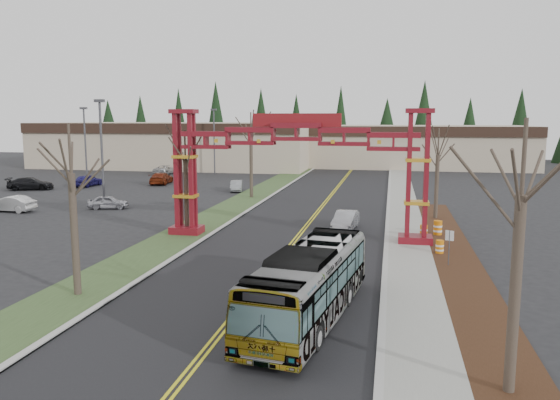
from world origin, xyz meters
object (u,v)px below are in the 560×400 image
(light_pole_mid, at_px, (85,140))
(silver_sedan, at_px, (346,220))
(retail_building_west, at_px, (181,144))
(light_pole_near, at_px, (102,146))
(bare_tree_median_mid, at_px, (185,161))
(street_sign, at_px, (449,241))
(gateway_arch, at_px, (296,153))
(barrel_mid, at_px, (424,232))
(parked_car_far_c, at_px, (30,184))
(parked_car_near_a, at_px, (108,202))
(barrel_north, at_px, (438,228))
(bare_tree_right_near, at_px, (521,197))
(bare_tree_median_near, at_px, (71,175))
(parked_car_far_b, at_px, (166,170))
(bare_tree_median_far, at_px, (251,135))
(bare_tree_right_far, at_px, (438,155))
(parked_car_near_b, at_px, (11,204))
(transit_bus, at_px, (309,284))
(light_pole_far, at_px, (214,136))
(barrel_south, at_px, (440,248))
(parked_car_far_a, at_px, (236,186))
(parked_car_mid_b, at_px, (88,180))
(retail_building_east, at_px, (414,146))
(parked_car_mid_a, at_px, (161,178))

(light_pole_mid, bearing_deg, silver_sedan, -32.28)
(retail_building_west, height_order, light_pole_near, light_pole_near)
(bare_tree_median_mid, bearing_deg, street_sign, -17.03)
(gateway_arch, height_order, light_pole_near, light_pole_near)
(gateway_arch, xyz_separation_m, barrel_mid, (8.63, 1.81, -5.49))
(street_sign, bearing_deg, parked_car_far_c, 150.76)
(parked_car_near_a, bearing_deg, light_pole_mid, 19.34)
(barrel_north, bearing_deg, bare_tree_right_near, -89.16)
(silver_sedan, distance_m, barrel_north, 6.69)
(parked_car_near_a, relative_size, bare_tree_median_near, 0.45)
(parked_car_far_b, distance_m, bare_tree_right_near, 70.34)
(bare_tree_median_far, relative_size, bare_tree_right_far, 1.19)
(parked_car_near_b, xyz_separation_m, parked_car_far_b, (0.11, 34.04, -0.06))
(transit_bus, relative_size, light_pole_mid, 1.13)
(retail_building_west, bearing_deg, light_pole_far, -50.29)
(silver_sedan, height_order, barrel_south, silver_sedan)
(parked_car_near_a, bearing_deg, transit_bus, -153.71)
(bare_tree_median_near, relative_size, light_pole_near, 0.81)
(silver_sedan, height_order, parked_car_far_b, silver_sedan)
(parked_car_far_a, xyz_separation_m, bare_tree_median_far, (3.00, -4.71, 5.92))
(bare_tree_median_far, height_order, bare_tree_right_far, bare_tree_median_far)
(bare_tree_median_far, bearing_deg, parked_car_far_b, 131.19)
(parked_car_mid_b, relative_size, light_pole_near, 0.44)
(parked_car_far_c, relative_size, light_pole_mid, 0.53)
(parked_car_far_a, distance_m, barrel_north, 28.99)
(retail_building_west, xyz_separation_m, barrel_mid, (38.63, -52.15, -3.27))
(retail_building_east, bearing_deg, light_pole_mid, -138.64)
(silver_sedan, distance_m, parked_car_far_b, 46.65)
(parked_car_far_a, height_order, parked_car_far_c, parked_car_far_c)
(parked_car_near_a, distance_m, street_sign, 32.18)
(retail_building_east, distance_m, bare_tree_right_far, 52.27)
(retail_building_west, relative_size, parked_car_near_b, 10.65)
(bare_tree_median_mid, bearing_deg, barrel_north, 9.10)
(barrel_south, bearing_deg, light_pole_far, 123.34)
(silver_sedan, height_order, parked_car_far_a, silver_sedan)
(parked_car_far_c, height_order, bare_tree_right_far, bare_tree_right_far)
(retail_building_west, height_order, silver_sedan, retail_building_west)
(parked_car_mid_a, relative_size, parked_car_far_a, 1.37)
(parked_car_far_c, bearing_deg, light_pole_near, -145.43)
(bare_tree_right_far, distance_m, street_sign, 15.51)
(gateway_arch, distance_m, parked_car_mid_b, 38.77)
(silver_sedan, height_order, light_pole_mid, light_pole_mid)
(parked_car_mid_b, relative_size, bare_tree_median_near, 0.54)
(gateway_arch, distance_m, bare_tree_median_near, 16.14)
(retail_building_east, bearing_deg, barrel_south, -90.57)
(bare_tree_right_near, xyz_separation_m, barrel_south, (-0.64, 17.24, -5.60))
(light_pole_near, bearing_deg, retail_building_east, 61.04)
(retail_building_west, bearing_deg, barrel_north, -52.15)
(retail_building_west, relative_size, bare_tree_right_near, 5.55)
(silver_sedan, xyz_separation_m, bare_tree_right_near, (6.93, -23.84, 5.36))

